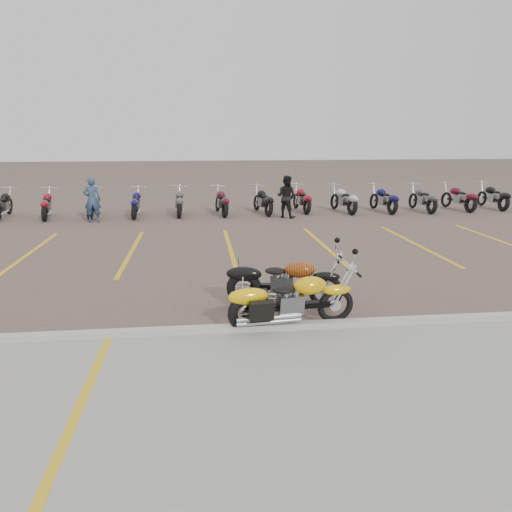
# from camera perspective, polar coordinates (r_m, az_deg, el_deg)

# --- Properties ---
(ground) EXTENTS (100.00, 100.00, 0.00)m
(ground) POSITION_cam_1_polar(r_m,az_deg,el_deg) (10.09, -1.49, -4.28)
(ground) COLOR brown
(ground) RESTS_ON ground
(concrete_apron) EXTENTS (60.00, 5.00, 0.01)m
(concrete_apron) POSITION_cam_1_polar(r_m,az_deg,el_deg) (6.01, 2.57, -17.66)
(concrete_apron) COLOR #9E9B93
(concrete_apron) RESTS_ON ground
(curb) EXTENTS (60.00, 0.18, 0.12)m
(curb) POSITION_cam_1_polar(r_m,az_deg,el_deg) (8.20, -0.22, -8.22)
(curb) COLOR #ADAAA3
(curb) RESTS_ON ground
(parking_stripes) EXTENTS (38.00, 5.50, 0.01)m
(parking_stripes) POSITION_cam_1_polar(r_m,az_deg,el_deg) (13.93, -2.97, 0.84)
(parking_stripes) COLOR gold
(parking_stripes) RESTS_ON ground
(apron_stripe) EXTENTS (0.12, 5.00, 0.00)m
(apron_stripe) POSITION_cam_1_polar(r_m,az_deg,el_deg) (6.12, -20.39, -17.88)
(apron_stripe) COLOR gold
(apron_stripe) RESTS_ON concrete_apron
(yellow_cruiser) EXTENTS (2.15, 0.42, 0.89)m
(yellow_cruiser) POSITION_cam_1_polar(r_m,az_deg,el_deg) (8.25, 3.73, -5.29)
(yellow_cruiser) COLOR black
(yellow_cruiser) RESTS_ON ground
(flame_cruiser) EXTENTS (2.13, 0.62, 0.89)m
(flame_cruiser) POSITION_cam_1_polar(r_m,az_deg,el_deg) (9.21, 2.93, -3.20)
(flame_cruiser) COLOR black
(flame_cruiser) RESTS_ON ground
(person_a) EXTENTS (0.63, 0.44, 1.63)m
(person_a) POSITION_cam_1_polar(r_m,az_deg,el_deg) (18.94, -18.21, 6.13)
(person_a) COLOR navy
(person_a) RESTS_ON ground
(person_b) EXTENTS (0.98, 0.94, 1.59)m
(person_b) POSITION_cam_1_polar(r_m,az_deg,el_deg) (19.04, 3.48, 6.78)
(person_b) COLOR black
(person_b) RESTS_ON ground
(bg_bike_row) EXTENTS (20.63, 2.05, 1.10)m
(bg_bike_row) POSITION_cam_1_polar(r_m,az_deg,el_deg) (20.03, 0.66, 6.44)
(bg_bike_row) COLOR black
(bg_bike_row) RESTS_ON ground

